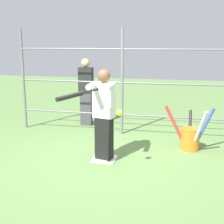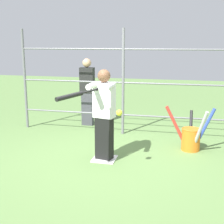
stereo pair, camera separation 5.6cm
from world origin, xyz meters
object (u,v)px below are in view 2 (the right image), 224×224
Objects in this scene: bystander_behind_fence at (87,91)px; bat_bucket at (191,137)px; batter at (104,112)px; baseball_bat_swinging at (73,95)px; softball_in_flight at (119,113)px.

bat_bucket is at bearing 152.34° from bystander_behind_fence.
baseball_bat_swinging is (0.23, 0.83, 0.42)m from batter.
baseball_bat_swinging is 7.75× the size of softball_in_flight.
bat_bucket is at bearing -128.77° from softball_in_flight.
batter is 0.64m from softball_in_flight.
batter is 16.41× the size of softball_in_flight.
baseball_bat_swinging is at bearing 104.38° from bystander_behind_fence.
batter is 2.12× the size of baseball_bat_swinging.
batter is 1.81m from bat_bucket.
batter reaches higher than bat_bucket.
batter is at bearing -105.17° from baseball_bat_swinging.
baseball_bat_swinging is 0.77× the size of bat_bucket.
batter is 1.64× the size of bat_bucket.
bat_bucket is (-1.47, -0.87, -0.60)m from batter.
baseball_bat_swinging is 0.75m from softball_in_flight.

